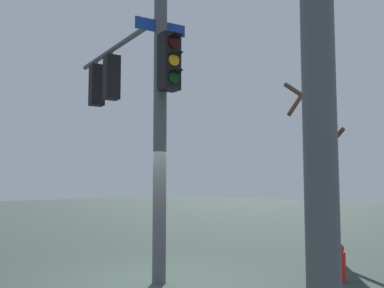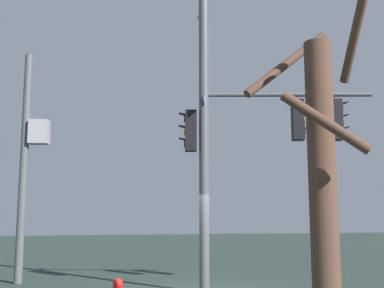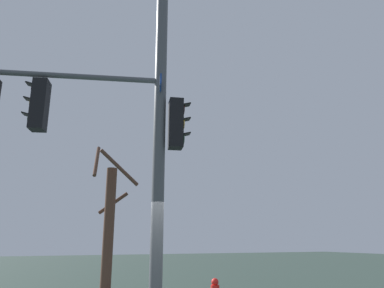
% 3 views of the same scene
% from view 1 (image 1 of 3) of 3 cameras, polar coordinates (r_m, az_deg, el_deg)
% --- Properties ---
extents(ground_plane, '(80.00, 80.00, 0.00)m').
position_cam_1_polar(ground_plane, '(8.67, -4.72, -17.73)').
color(ground_plane, '#283831').
extents(main_signal_pole_assembly, '(4.63, 5.07, 9.09)m').
position_cam_1_polar(main_signal_pole_assembly, '(9.57, -7.22, 12.71)').
color(main_signal_pole_assembly, '#4C4F54').
rests_on(main_signal_pole_assembly, ground).
extents(bare_tree_behind_pole, '(1.68, 1.67, 5.33)m').
position_cam_1_polar(bare_tree_behind_pole, '(13.65, 16.05, -2.71)').
color(bare_tree_behind_pole, brown).
rests_on(bare_tree_behind_pole, ground).
extents(fire_hydrant_fallback, '(0.38, 0.24, 0.73)m').
position_cam_1_polar(fire_hydrant_fallback, '(9.22, 18.62, -14.53)').
color(fire_hydrant_fallback, red).
rests_on(fire_hydrant_fallback, ground).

